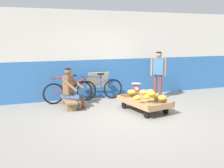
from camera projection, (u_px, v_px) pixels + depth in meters
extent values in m
plane|color=gray|center=(132.00, 119.00, 6.39)|extent=(80.00, 80.00, 0.00)
cube|color=#2D609E|center=(100.00, 78.00, 8.70)|extent=(16.00, 0.30, 1.26)
cube|color=beige|center=(100.00, 35.00, 8.45)|extent=(16.00, 0.30, 1.55)
cube|color=#99754C|center=(144.00, 103.00, 7.00)|extent=(1.10, 1.57, 0.05)
cube|color=#99754C|center=(132.00, 102.00, 6.78)|extent=(0.32, 1.42, 0.10)
cube|color=#99754C|center=(156.00, 98.00, 7.19)|extent=(0.32, 1.42, 0.10)
cube|color=#99754C|center=(129.00, 95.00, 7.58)|extent=(0.83, 0.20, 0.10)
cube|color=#99754C|center=(162.00, 106.00, 6.40)|extent=(0.83, 0.20, 0.10)
cylinder|color=black|center=(124.00, 105.00, 7.29)|extent=(0.08, 0.19, 0.18)
cylinder|color=black|center=(142.00, 103.00, 7.61)|extent=(0.08, 0.19, 0.18)
cylinder|color=black|center=(146.00, 115.00, 6.44)|extent=(0.08, 0.19, 0.18)
cylinder|color=black|center=(166.00, 111.00, 6.76)|extent=(0.08, 0.19, 0.18)
ellipsoid|color=gold|center=(162.00, 98.00, 6.77)|extent=(0.29, 0.26, 0.13)
ellipsoid|color=yellow|center=(132.00, 92.00, 7.47)|extent=(0.26, 0.20, 0.13)
ellipsoid|color=gold|center=(147.00, 97.00, 6.89)|extent=(0.30, 0.27, 0.13)
ellipsoid|color=gold|center=(137.00, 98.00, 6.76)|extent=(0.27, 0.22, 0.13)
ellipsoid|color=gold|center=(154.00, 96.00, 7.01)|extent=(0.24, 0.19, 0.13)
ellipsoid|color=yellow|center=(144.00, 92.00, 7.46)|extent=(0.26, 0.20, 0.13)
ellipsoid|color=gold|center=(150.00, 92.00, 6.84)|extent=(0.26, 0.21, 0.13)
ellipsoid|color=gold|center=(151.00, 94.00, 6.66)|extent=(0.24, 0.18, 0.13)
cube|color=olive|center=(69.00, 99.00, 7.36)|extent=(0.32, 1.10, 0.05)
cube|color=olive|center=(67.00, 101.00, 7.74)|extent=(0.24, 0.08, 0.22)
cube|color=olive|center=(71.00, 107.00, 7.02)|extent=(0.24, 0.08, 0.22)
cylinder|color=brown|center=(83.00, 103.00, 7.33)|extent=(0.10, 0.10, 0.27)
cube|color=#4C3D2D|center=(85.00, 108.00, 7.33)|extent=(0.23, 0.21, 0.04)
cylinder|color=#38425B|center=(76.00, 97.00, 7.36)|extent=(0.39, 0.35, 0.13)
cylinder|color=brown|center=(80.00, 105.00, 7.16)|extent=(0.10, 0.10, 0.27)
cube|color=#4C3D2D|center=(82.00, 109.00, 7.16)|extent=(0.23, 0.21, 0.04)
cylinder|color=#38425B|center=(73.00, 98.00, 7.19)|extent=(0.39, 0.35, 0.13)
cube|color=#38425B|center=(69.00, 96.00, 7.34)|extent=(0.35, 0.36, 0.14)
cube|color=brown|center=(68.00, 85.00, 7.28)|extent=(0.34, 0.36, 0.52)
cylinder|color=brown|center=(77.00, 83.00, 7.41)|extent=(0.41, 0.36, 0.36)
cylinder|color=brown|center=(70.00, 85.00, 7.04)|extent=(0.41, 0.36, 0.36)
sphere|color=brown|center=(68.00, 71.00, 7.21)|extent=(0.19, 0.19, 0.19)
ellipsoid|color=black|center=(68.00, 69.00, 7.20)|extent=(0.17, 0.17, 0.09)
cube|color=#234CA8|center=(136.00, 97.00, 8.00)|extent=(0.36, 0.28, 0.30)
cylinder|color=#28282D|center=(136.00, 92.00, 7.97)|extent=(0.20, 0.20, 0.03)
cube|color=#C6384C|center=(136.00, 88.00, 7.94)|extent=(0.16, 0.10, 0.24)
cylinder|color=white|center=(137.00, 88.00, 7.89)|extent=(0.13, 0.01, 0.13)
cylinder|color=#B2B5BA|center=(136.00, 83.00, 7.92)|extent=(0.30, 0.30, 0.01)
torus|color=black|center=(54.00, 94.00, 7.72)|extent=(0.64, 0.09, 0.64)
torus|color=black|center=(86.00, 91.00, 8.11)|extent=(0.64, 0.09, 0.64)
cylinder|color=#AD231E|center=(70.00, 86.00, 7.88)|extent=(1.03, 0.09, 0.43)
cylinder|color=#AD231E|center=(73.00, 84.00, 7.91)|extent=(0.04, 0.04, 0.48)
cylinder|color=#AD231E|center=(63.00, 78.00, 7.76)|extent=(0.62, 0.07, 0.12)
cube|color=black|center=(73.00, 76.00, 7.86)|extent=(0.21, 0.11, 0.05)
cylinder|color=black|center=(53.00, 78.00, 7.64)|extent=(0.05, 0.48, 0.03)
torus|color=black|center=(82.00, 91.00, 8.09)|extent=(0.64, 0.06, 0.64)
torus|color=black|center=(113.00, 89.00, 8.45)|extent=(0.64, 0.06, 0.64)
cylinder|color=#234299|center=(98.00, 84.00, 8.23)|extent=(1.03, 0.06, 0.43)
cylinder|color=#234299|center=(101.00, 82.00, 8.26)|extent=(0.04, 0.04, 0.48)
cylinder|color=#234299|center=(92.00, 77.00, 8.11)|extent=(0.62, 0.05, 0.12)
cube|color=black|center=(101.00, 74.00, 8.21)|extent=(0.20, 0.10, 0.05)
cylinder|color=black|center=(82.00, 77.00, 8.00)|extent=(0.04, 0.48, 0.03)
cube|color=#C6B289|center=(98.00, 85.00, 8.54)|extent=(0.70, 0.29, 0.87)
cylinder|color=brown|center=(160.00, 87.00, 8.36)|extent=(0.10, 0.10, 0.80)
cylinder|color=brown|center=(155.00, 87.00, 8.40)|extent=(0.10, 0.10, 0.80)
cube|color=#386693|center=(158.00, 66.00, 8.26)|extent=(0.38, 0.35, 0.52)
cylinder|color=#9E704C|center=(165.00, 67.00, 8.21)|extent=(0.07, 0.07, 0.56)
cylinder|color=#9E704C|center=(152.00, 67.00, 8.31)|extent=(0.07, 0.07, 0.56)
sphere|color=#9E704C|center=(159.00, 55.00, 8.19)|extent=(0.19, 0.19, 0.19)
ellipsoid|color=black|center=(159.00, 53.00, 8.18)|extent=(0.17, 0.17, 0.09)
cube|color=silver|center=(151.00, 100.00, 7.76)|extent=(0.18, 0.12, 0.24)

